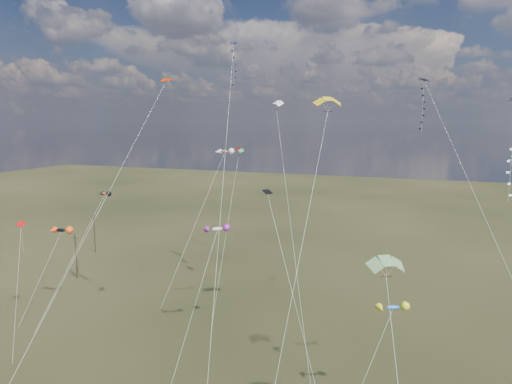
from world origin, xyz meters
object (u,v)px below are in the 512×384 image
(diamond_black_high, at_px, (431,121))
(parafoil_yellow, at_px, (328,100))
(utility_pole_far, at_px, (94,233))
(novelty_black_orange, at_px, (61,230))
(utility_pole_near, at_px, (76,255))

(diamond_black_high, relative_size, parafoil_yellow, 1.06)
(utility_pole_far, bearing_deg, novelty_black_orange, -57.12)
(utility_pole_near, bearing_deg, parafoil_yellow, -13.88)
(parafoil_yellow, bearing_deg, novelty_black_orange, -179.42)
(utility_pole_far, bearing_deg, parafoil_yellow, -25.18)
(diamond_black_high, bearing_deg, utility_pole_near, 174.62)
(utility_pole_far, relative_size, parafoil_yellow, 0.27)
(utility_pole_far, distance_m, novelty_black_orange, 31.61)
(utility_pole_near, height_order, utility_pole_far, same)
(parafoil_yellow, bearing_deg, utility_pole_near, 166.12)
(utility_pole_far, xyz_separation_m, diamond_black_high, (64.13, -19.29, 22.92))
(utility_pole_far, height_order, novelty_black_orange, novelty_black_orange)
(utility_pole_near, distance_m, novelty_black_orange, 16.52)
(utility_pole_far, height_order, parafoil_yellow, parafoil_yellow)
(utility_pole_near, bearing_deg, utility_pole_far, 119.74)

